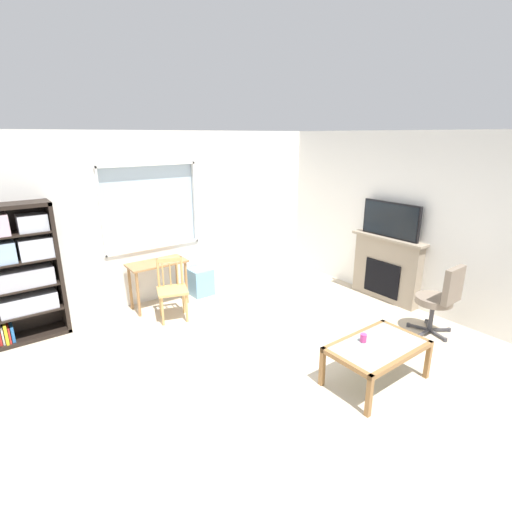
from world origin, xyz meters
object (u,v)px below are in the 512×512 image
object	(u,v)px
desk_under_window	(158,270)
wooden_chair	(172,289)
plastic_drawer_unit	(200,281)
office_chair	(441,297)
fireplace	(386,268)
sippy_cup	(363,338)
coffee_table	(377,350)
tv	(391,220)
bookshelf	(20,269)

from	to	relation	value
desk_under_window	wooden_chair	xyz separation A→B (m)	(-0.01, -0.52, -0.14)
wooden_chair	plastic_drawer_unit	bearing A→B (deg)	36.54
office_chair	fireplace	bearing A→B (deg)	68.72
wooden_chair	office_chair	size ratio (longest dim) A/B	0.90
wooden_chair	fireplace	xyz separation A→B (m)	(3.09, -1.45, 0.07)
office_chair	sippy_cup	bearing A→B (deg)	-179.57
coffee_table	sippy_cup	distance (m)	0.19
desk_under_window	plastic_drawer_unit	size ratio (longest dim) A/B	1.96
desk_under_window	sippy_cup	world-z (taller)	desk_under_window
tv	sippy_cup	distance (m)	2.51
desk_under_window	coffee_table	bearing A→B (deg)	-71.64
bookshelf	fireplace	xyz separation A→B (m)	(4.86, -2.07, -0.44)
bookshelf	sippy_cup	size ratio (longest dim) A/B	20.08
tv	wooden_chair	bearing A→B (deg)	154.78
desk_under_window	office_chair	size ratio (longest dim) A/B	0.89
bookshelf	wooden_chair	world-z (taller)	bookshelf
office_chair	wooden_chair	bearing A→B (deg)	135.31
plastic_drawer_unit	office_chair	world-z (taller)	office_chair
plastic_drawer_unit	sippy_cup	bearing A→B (deg)	-85.39
bookshelf	sippy_cup	distance (m)	4.30
tv	office_chair	bearing A→B (deg)	-110.50
fireplace	office_chair	xyz separation A→B (m)	(-0.45, -1.16, 0.02)
fireplace	sippy_cup	bearing A→B (deg)	-150.41
fireplace	office_chair	bearing A→B (deg)	-111.28
wooden_chair	sippy_cup	distance (m)	2.81
plastic_drawer_unit	coffee_table	size ratio (longest dim) A/B	0.42
office_chair	bookshelf	bearing A→B (deg)	143.76
plastic_drawer_unit	coffee_table	world-z (taller)	same
desk_under_window	fireplace	distance (m)	3.65
tv	sippy_cup	world-z (taller)	tv
plastic_drawer_unit	office_chair	distance (m)	3.70
desk_under_window	coffee_table	distance (m)	3.45
plastic_drawer_unit	desk_under_window	bearing A→B (deg)	-176.20
bookshelf	fireplace	world-z (taller)	bookshelf
bookshelf	tv	distance (m)	5.28
office_chair	sippy_cup	world-z (taller)	office_chair
bookshelf	plastic_drawer_unit	size ratio (longest dim) A/B	3.98
wooden_chair	plastic_drawer_unit	distance (m)	0.98
fireplace	coffee_table	size ratio (longest dim) A/B	1.16
wooden_chair	coffee_table	distance (m)	2.97
wooden_chair	tv	world-z (taller)	tv
desk_under_window	fireplace	size ratio (longest dim) A/B	0.71
plastic_drawer_unit	tv	xyz separation A→B (m)	(2.31, -2.01, 1.11)
wooden_chair	tv	size ratio (longest dim) A/B	0.91
fireplace	coffee_table	distance (m)	2.39
wooden_chair	fireplace	bearing A→B (deg)	-25.09
tv	coffee_table	distance (m)	2.55
bookshelf	sippy_cup	world-z (taller)	bookshelf
bookshelf	wooden_chair	xyz separation A→B (m)	(1.77, -0.62, -0.51)
wooden_chair	tv	bearing A→B (deg)	-25.22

